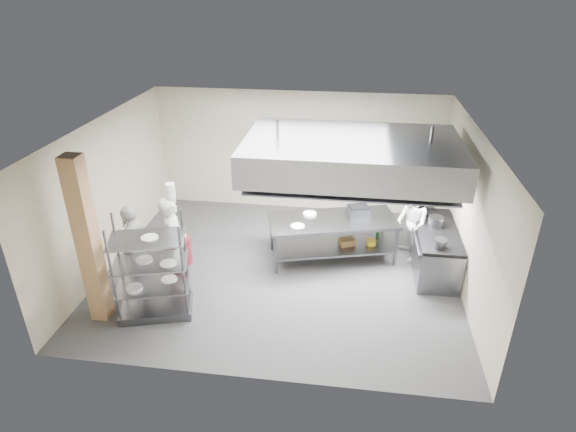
# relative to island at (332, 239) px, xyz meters

# --- Properties ---
(floor) EXTENTS (7.00, 7.00, 0.00)m
(floor) POSITION_rel_island_xyz_m (-1.00, -0.62, -0.46)
(floor) COLOR #37373A
(floor) RESTS_ON ground
(ceiling) EXTENTS (7.00, 7.00, 0.00)m
(ceiling) POSITION_rel_island_xyz_m (-1.00, -0.62, 2.54)
(ceiling) COLOR silver
(ceiling) RESTS_ON wall_back
(wall_back) EXTENTS (7.00, 0.00, 7.00)m
(wall_back) POSITION_rel_island_xyz_m (-1.00, 2.38, 1.04)
(wall_back) COLOR #AEA38A
(wall_back) RESTS_ON ground
(wall_left) EXTENTS (0.00, 6.00, 6.00)m
(wall_left) POSITION_rel_island_xyz_m (-4.50, -0.62, 1.04)
(wall_left) COLOR #AEA38A
(wall_left) RESTS_ON ground
(wall_right) EXTENTS (0.00, 6.00, 6.00)m
(wall_right) POSITION_rel_island_xyz_m (2.50, -0.62, 1.04)
(wall_right) COLOR #AEA38A
(wall_right) RESTS_ON ground
(column) EXTENTS (0.30, 0.30, 3.00)m
(column) POSITION_rel_island_xyz_m (-3.90, -2.52, 1.04)
(column) COLOR tan
(column) RESTS_ON floor
(exhaust_hood) EXTENTS (4.00, 2.50, 0.60)m
(exhaust_hood) POSITION_rel_island_xyz_m (0.30, -0.22, 1.94)
(exhaust_hood) COLOR gray
(exhaust_hood) RESTS_ON ceiling
(hood_strip_a) EXTENTS (1.60, 0.12, 0.04)m
(hood_strip_a) POSITION_rel_island_xyz_m (-0.60, -0.22, 1.62)
(hood_strip_a) COLOR white
(hood_strip_a) RESTS_ON exhaust_hood
(hood_strip_b) EXTENTS (1.60, 0.12, 0.04)m
(hood_strip_b) POSITION_rel_island_xyz_m (1.20, -0.22, 1.62)
(hood_strip_b) COLOR white
(hood_strip_b) RESTS_ON exhaust_hood
(wall_shelf) EXTENTS (1.50, 0.28, 0.04)m
(wall_shelf) POSITION_rel_island_xyz_m (0.80, 2.22, 1.04)
(wall_shelf) COLOR gray
(wall_shelf) RESTS_ON wall_back
(island) EXTENTS (2.82, 1.74, 0.91)m
(island) POSITION_rel_island_xyz_m (0.00, 0.00, 0.00)
(island) COLOR gray
(island) RESTS_ON floor
(island_worktop) EXTENTS (2.82, 1.74, 0.06)m
(island_worktop) POSITION_rel_island_xyz_m (0.00, 0.00, 0.42)
(island_worktop) COLOR gray
(island_worktop) RESTS_ON island
(island_undershelf) EXTENTS (2.59, 1.58, 0.04)m
(island_undershelf) POSITION_rel_island_xyz_m (0.00, 0.00, -0.16)
(island_undershelf) COLOR slate
(island_undershelf) RESTS_ON island
(pass_rack) EXTENTS (1.39, 1.03, 1.86)m
(pass_rack) POSITION_rel_island_xyz_m (-2.99, -2.29, 0.47)
(pass_rack) COLOR gray
(pass_rack) RESTS_ON floor
(cooking_range) EXTENTS (0.80, 2.00, 0.84)m
(cooking_range) POSITION_rel_island_xyz_m (2.08, -0.12, -0.04)
(cooking_range) COLOR slate
(cooking_range) RESTS_ON floor
(range_top) EXTENTS (0.78, 1.96, 0.06)m
(range_top) POSITION_rel_island_xyz_m (2.08, -0.12, 0.41)
(range_top) COLOR black
(range_top) RESTS_ON cooking_range
(chef_head) EXTENTS (0.65, 0.79, 1.87)m
(chef_head) POSITION_rel_island_xyz_m (-2.88, -1.41, 0.48)
(chef_head) COLOR silver
(chef_head) RESTS_ON floor
(chef_line) EXTENTS (0.78, 0.91, 1.62)m
(chef_line) POSITION_rel_island_xyz_m (1.60, 0.22, 0.36)
(chef_line) COLOR silver
(chef_line) RESTS_ON floor
(chef_plating) EXTENTS (0.46, 1.03, 1.74)m
(chef_plating) POSITION_rel_island_xyz_m (-3.60, -1.59, 0.42)
(chef_plating) COLOR silver
(chef_plating) RESTS_ON floor
(griddle) EXTENTS (0.50, 0.44, 0.21)m
(griddle) POSITION_rel_island_xyz_m (0.52, 0.23, 0.56)
(griddle) COLOR slate
(griddle) RESTS_ON island_worktop
(wicker_basket) EXTENTS (0.38, 0.33, 0.14)m
(wicker_basket) POSITION_rel_island_xyz_m (0.32, 0.02, -0.07)
(wicker_basket) COLOR olive
(wicker_basket) RESTS_ON island_undershelf
(stockpot) EXTENTS (0.30, 0.30, 0.20)m
(stockpot) POSITION_rel_island_xyz_m (2.05, -0.00, 0.55)
(stockpot) COLOR gray
(stockpot) RESTS_ON range_top
(plate_stack) EXTENTS (0.28, 0.28, 0.05)m
(plate_stack) POSITION_rel_island_xyz_m (-2.99, -2.29, 0.14)
(plate_stack) COLOR white
(plate_stack) RESTS_ON pass_rack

